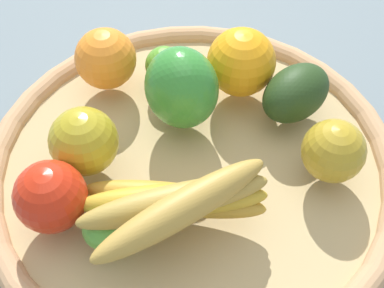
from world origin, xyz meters
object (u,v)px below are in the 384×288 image
banana_bunch (176,202)px  lime_0 (164,65)px  orange_0 (241,62)px  lime_1 (104,228)px  apple_1 (84,141)px  apple_0 (334,151)px  bell_pepper (182,88)px  apple_2 (51,197)px  orange_1 (106,59)px  avocado (296,93)px

banana_bunch → lime_0: bearing=-13.9°
orange_0 → lime_1: size_ratio=1.93×
apple_1 → orange_0: bearing=-74.3°
lime_0 → apple_0: 0.23m
bell_pepper → apple_2: bell_pepper is taller
apple_1 → lime_1: 0.10m
apple_1 → apple_2: size_ratio=1.02×
orange_0 → banana_bunch: bearing=140.4°
apple_1 → orange_1: bearing=-23.2°
lime_1 → banana_bunch: bearing=-93.9°
orange_0 → lime_1: 0.25m
bell_pepper → lime_1: bell_pepper is taller
orange_1 → apple_0: size_ratio=1.10×
bell_pepper → lime_0: bearing=150.7°
lime_0 → banana_bunch: 0.21m
apple_1 → apple_2: (-0.06, 0.04, -0.00)m
avocado → banana_bunch: size_ratio=0.48×
lime_0 → apple_2: bearing=133.8°
apple_1 → apple_2: bearing=142.1°
banana_bunch → orange_1: bearing=4.3°
bell_pepper → apple_2: 0.18m
apple_1 → orange_0: 0.21m
orange_0 → lime_1: orange_0 is taller
orange_1 → orange_0: size_ratio=0.90×
orange_1 → lime_0: (-0.02, -0.07, -0.01)m
avocado → apple_2: apple_2 is taller
avocado → banana_bunch: banana_bunch is taller
banana_bunch → apple_0: bearing=-86.7°
orange_0 → apple_1: bearing=105.7°
orange_0 → avocado: bearing=-142.8°
avocado → banana_bunch: 0.20m
lime_0 → apple_0: (-0.19, -0.12, 0.01)m
apple_0 → apple_1: bearing=68.9°
orange_0 → apple_0: orange_0 is taller
lime_0 → apple_2: apple_2 is taller
orange_1 → avocado: (-0.12, -0.19, -0.01)m
apple_2 → bell_pepper: bearing=-61.8°
avocado → orange_0: orange_0 is taller
orange_0 → apple_0: bearing=-164.2°
lime_1 → apple_0: bearing=-88.8°
lime_0 → banana_bunch: (-0.20, 0.05, 0.02)m
bell_pepper → apple_0: bell_pepper is taller
avocado → banana_bunch: (-0.10, 0.18, 0.01)m
orange_1 → apple_0: bearing=-137.9°
orange_0 → apple_2: size_ratio=1.14×
apple_1 → apple_0: apple_1 is taller
apple_1 → lime_1: (-0.10, 0.00, -0.02)m
avocado → apple_1: size_ratio=1.23×
avocado → apple_1: (0.00, 0.24, 0.01)m
apple_1 → apple_2: apple_1 is taller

